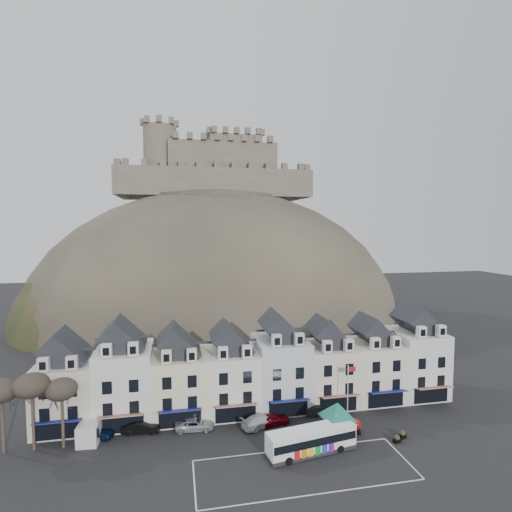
{
  "coord_description": "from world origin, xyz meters",
  "views": [
    {
      "loc": [
        -10.39,
        -35.51,
        24.72
      ],
      "look_at": [
        1.6,
        24.0,
        19.95
      ],
      "focal_mm": 28.0,
      "sensor_mm": 36.0,
      "label": 1
    }
  ],
  "objects_px": {
    "red_buoy": "(355,425)",
    "car_black": "(141,427)",
    "car_maroon": "(273,419)",
    "bus": "(311,439)",
    "bus_shelter": "(337,411)",
    "car_charcoal": "(321,410)",
    "white_van": "(92,428)",
    "car_white": "(262,420)",
    "car_silver": "(195,424)",
    "car_navy": "(95,431)",
    "flagpole": "(348,389)"
  },
  "relations": [
    {
      "from": "car_navy",
      "to": "bus",
      "type": "bearing_deg",
      "value": -88.69
    },
    {
      "from": "car_white",
      "to": "car_maroon",
      "type": "distance_m",
      "value": 1.46
    },
    {
      "from": "flagpole",
      "to": "car_black",
      "type": "relative_size",
      "value": 1.59
    },
    {
      "from": "bus_shelter",
      "to": "car_silver",
      "type": "relative_size",
      "value": 1.48
    },
    {
      "from": "car_black",
      "to": "car_white",
      "type": "xyz_separation_m",
      "value": [
        14.4,
        -1.37,
        0.02
      ]
    },
    {
      "from": "car_charcoal",
      "to": "bus_shelter",
      "type": "bearing_deg",
      "value": -179.92
    },
    {
      "from": "bus_shelter",
      "to": "car_maroon",
      "type": "bearing_deg",
      "value": 138.63
    },
    {
      "from": "red_buoy",
      "to": "car_maroon",
      "type": "xyz_separation_m",
      "value": [
        -9.14,
        3.71,
        -0.17
      ]
    },
    {
      "from": "car_maroon",
      "to": "car_charcoal",
      "type": "bearing_deg",
      "value": -87.93
    },
    {
      "from": "car_navy",
      "to": "car_silver",
      "type": "distance_m",
      "value": 11.53
    },
    {
      "from": "car_white",
      "to": "car_silver",
      "type": "bearing_deg",
      "value": 60.79
    },
    {
      "from": "bus_shelter",
      "to": "car_charcoal",
      "type": "height_order",
      "value": "bus_shelter"
    },
    {
      "from": "car_silver",
      "to": "car_white",
      "type": "xyz_separation_m",
      "value": [
        8.08,
        -0.83,
        0.11
      ]
    },
    {
      "from": "bus_shelter",
      "to": "car_charcoal",
      "type": "xyz_separation_m",
      "value": [
        0.27,
        5.98,
        -2.7
      ]
    },
    {
      "from": "car_silver",
      "to": "car_white",
      "type": "relative_size",
      "value": 0.88
    },
    {
      "from": "flagpole",
      "to": "red_buoy",
      "type": "bearing_deg",
      "value": -98.86
    },
    {
      "from": "car_maroon",
      "to": "bus",
      "type": "bearing_deg",
      "value": -168.0
    },
    {
      "from": "bus_shelter",
      "to": "car_charcoal",
      "type": "bearing_deg",
      "value": 81.83
    },
    {
      "from": "bus",
      "to": "bus_shelter",
      "type": "height_order",
      "value": "bus_shelter"
    },
    {
      "from": "red_buoy",
      "to": "white_van",
      "type": "height_order",
      "value": "white_van"
    },
    {
      "from": "car_navy",
      "to": "car_black",
      "type": "xyz_separation_m",
      "value": [
        5.2,
        0.0,
        -0.05
      ]
    },
    {
      "from": "red_buoy",
      "to": "car_black",
      "type": "bearing_deg",
      "value": 168.62
    },
    {
      "from": "bus_shelter",
      "to": "car_white",
      "type": "height_order",
      "value": "bus_shelter"
    },
    {
      "from": "car_charcoal",
      "to": "car_navy",
      "type": "bearing_deg",
      "value": 92.65
    },
    {
      "from": "red_buoy",
      "to": "bus_shelter",
      "type": "bearing_deg",
      "value": -160.44
    },
    {
      "from": "car_white",
      "to": "car_navy",
      "type": "bearing_deg",
      "value": 62.66
    },
    {
      "from": "flagpole",
      "to": "car_charcoal",
      "type": "height_order",
      "value": "flagpole"
    },
    {
      "from": "white_van",
      "to": "bus_shelter",
      "type": "bearing_deg",
      "value": -7.99
    },
    {
      "from": "bus",
      "to": "car_charcoal",
      "type": "height_order",
      "value": "bus"
    },
    {
      "from": "car_navy",
      "to": "red_buoy",
      "type": "bearing_deg",
      "value": -79.31
    },
    {
      "from": "car_black",
      "to": "car_charcoal",
      "type": "height_order",
      "value": "car_black"
    },
    {
      "from": "flagpole",
      "to": "car_navy",
      "type": "bearing_deg",
      "value": 176.26
    },
    {
      "from": "car_navy",
      "to": "car_charcoal",
      "type": "relative_size",
      "value": 1.1
    },
    {
      "from": "bus_shelter",
      "to": "bus",
      "type": "bearing_deg",
      "value": -157.23
    },
    {
      "from": "car_maroon",
      "to": "white_van",
      "type": "bearing_deg",
      "value": 77.41
    },
    {
      "from": "bus",
      "to": "flagpole",
      "type": "bearing_deg",
      "value": 31.35
    },
    {
      "from": "bus",
      "to": "car_navy",
      "type": "xyz_separation_m",
      "value": [
        -23.66,
        8.07,
        -0.77
      ]
    },
    {
      "from": "car_navy",
      "to": "car_black",
      "type": "height_order",
      "value": "car_navy"
    },
    {
      "from": "white_van",
      "to": "car_charcoal",
      "type": "bearing_deg",
      "value": 4.15
    },
    {
      "from": "car_black",
      "to": "car_white",
      "type": "distance_m",
      "value": 14.46
    },
    {
      "from": "car_navy",
      "to": "car_silver",
      "type": "xyz_separation_m",
      "value": [
        11.52,
        -0.54,
        -0.13
      ]
    },
    {
      "from": "car_maroon",
      "to": "car_silver",
      "type": "bearing_deg",
      "value": 76.25
    },
    {
      "from": "white_van",
      "to": "red_buoy",
      "type": "bearing_deg",
      "value": -5.23
    },
    {
      "from": "car_silver",
      "to": "car_navy",
      "type": "bearing_deg",
      "value": 90.89
    },
    {
      "from": "flagpole",
      "to": "car_white",
      "type": "distance_m",
      "value": 11.58
    },
    {
      "from": "flagpole",
      "to": "car_charcoal",
      "type": "relative_size",
      "value": 1.7
    },
    {
      "from": "white_van",
      "to": "car_white",
      "type": "distance_m",
      "value": 19.93
    },
    {
      "from": "white_van",
      "to": "bus",
      "type": "bearing_deg",
      "value": -14.49
    },
    {
      "from": "red_buoy",
      "to": "car_maroon",
      "type": "bearing_deg",
      "value": 157.9
    },
    {
      "from": "white_van",
      "to": "car_navy",
      "type": "relative_size",
      "value": 1.15
    }
  ]
}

